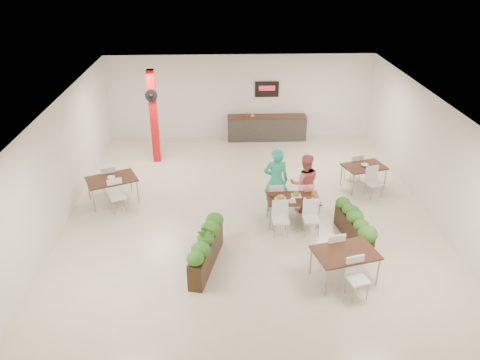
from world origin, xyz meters
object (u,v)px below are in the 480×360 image
Objects in this scene: service_counter at (267,127)px; side_table_b at (364,169)px; main_table at (293,202)px; planter_right at (354,223)px; red_column at (154,116)px; diner_woman at (304,183)px; diner_man at (276,181)px; planter_left at (206,247)px; side_table_a at (112,182)px; side_table_c at (345,256)px.

side_table_b is (2.61, -4.17, 0.14)m from service_counter.
planter_right reaches higher than main_table.
diner_woman is (4.55, -3.58, -0.78)m from red_column.
diner_man is 0.81m from diner_woman.
service_counter is at bearing 74.98° from planter_left.
side_table_a is at bearing -108.01° from red_column.
side_table_c is (-1.65, -4.40, 0.01)m from side_table_b.
main_table is 0.80m from diner_woman.
service_counter is 1.85× the size of main_table.
planter_right is (5.58, -5.14, -1.15)m from red_column.
service_counter is 4.92m from side_table_b.
diner_woman is at bearing 57.97° from main_table.
service_counter reaches higher than diner_man.
main_table is 0.83m from diner_man.
planter_right is at bearing -32.05° from main_table.
side_table_c is (0.41, -3.12, -0.22)m from diner_woman.
side_table_b is (1.03, 2.83, 0.14)m from planter_right.
red_column is 6.45m from planter_left.
service_counter is at bearing 25.00° from red_column.
diner_man reaches higher than planter_right.
diner_woman is 3.16m from side_table_c.
main_table is 3.13m from side_table_b.
side_table_c is (-0.62, -1.57, 0.15)m from planter_right.
red_column is 7.67m from planter_right.
service_counter is at bearing 91.33° from main_table.
side_table_b is (4.74, 3.76, 0.11)m from planter_left.
service_counter is 8.21m from planter_left.
side_table_a is (-2.80, 3.20, 0.12)m from planter_left.
red_column is 3.18m from side_table_a.
side_table_b is at bearing 38.45° from planter_left.
planter_left is at bearing -157.64° from side_table_b.
red_column is 1.86× the size of diner_woman.
main_table and side_table_b have the same top height.
side_table_c is (1.21, -3.12, -0.31)m from diner_man.
service_counter is at bearing 105.96° from side_table_b.
service_counter is 6.10m from main_table.
red_column is 5.23m from diner_man.
side_table_b is at bearing 38.07° from main_table.
diner_man is 1.14× the size of side_table_c.
side_table_b is (2.47, 1.93, -0.00)m from main_table.
side_table_b is at bearing -19.22° from red_column.
main_table is at bearing 38.87° from planter_left.
side_table_a is at bearing -7.59° from diner_woman.
side_table_a is at bearing 164.91° from main_table.
diner_woman reaches higher than planter_right.
side_table_a is (-4.68, 0.71, -0.31)m from diner_man.
red_column is at bearing 107.13° from planter_left.
planter_left is 1.22× the size of side_table_b.
planter_left is at bearing 154.03° from side_table_c.
planter_left reaches higher than side_table_b.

